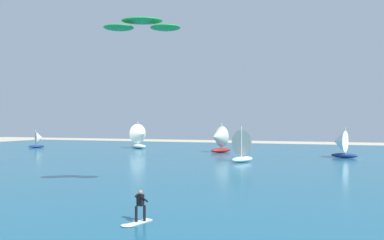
% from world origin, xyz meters
% --- Properties ---
extents(ocean, '(160.00, 90.00, 0.10)m').
position_xyz_m(ocean, '(0.00, 49.01, 0.05)').
color(ocean, '#1E607F').
rests_on(ocean, ground).
extents(kitesurfer, '(1.08, 2.03, 1.67)m').
position_xyz_m(kitesurfer, '(-3.10, 12.95, 0.70)').
color(kitesurfer, white).
rests_on(kitesurfer, ocean).
extents(kite, '(5.82, 3.56, 0.84)m').
position_xyz_m(kite, '(-6.53, 20.15, 12.34)').
color(kite, '#198C3F').
extents(sailboat_heeled_over, '(4.36, 4.72, 5.24)m').
position_xyz_m(sailboat_heeled_over, '(-12.15, 60.27, 2.50)').
color(sailboat_heeled_over, maroon).
rests_on(sailboat_heeled_over, ocean).
extents(sailboat_leading, '(4.05, 3.57, 4.56)m').
position_xyz_m(sailboat_leading, '(7.71, 56.75, 2.19)').
color(sailboat_leading, navy).
rests_on(sailboat_leading, ocean).
extents(sailboat_outermost, '(3.27, 3.39, 3.79)m').
position_xyz_m(sailboat_outermost, '(-51.33, 60.83, 1.83)').
color(sailboat_outermost, navy).
rests_on(sailboat_outermost, ocean).
extents(sailboat_far_left, '(3.79, 4.25, 4.75)m').
position_xyz_m(sailboat_far_left, '(-4.42, 46.01, 2.28)').
color(sailboat_far_left, white).
rests_on(sailboat_far_left, ocean).
extents(sailboat_center_horizon, '(5.03, 4.48, 5.60)m').
position_xyz_m(sailboat_center_horizon, '(-30.04, 65.56, 2.66)').
color(sailboat_center_horizon, white).
rests_on(sailboat_center_horizon, ocean).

